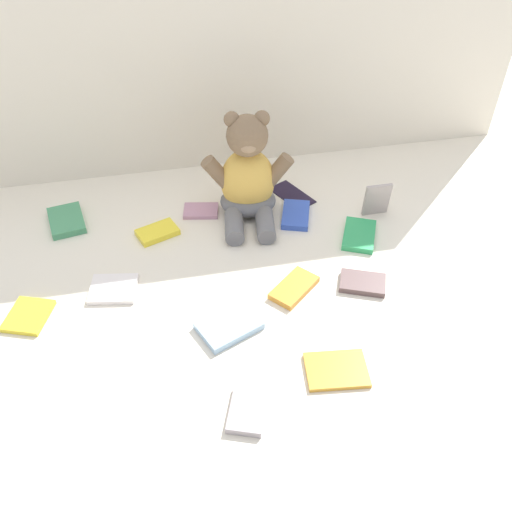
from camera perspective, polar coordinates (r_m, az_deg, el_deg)
The scene contains 17 objects.
ground_plane at distance 1.44m, azimuth -1.46°, elevation -0.46°, with size 3.20×3.20×0.00m, color silver.
backdrop_drape at distance 1.65m, azimuth -4.94°, elevation 21.18°, with size 1.89×0.03×0.79m, color silver.
teddy_bear at distance 1.54m, azimuth -0.84°, elevation 7.89°, with size 0.25×0.24×0.30m.
book_case_0 at distance 1.39m, azimuth 10.80°, elevation -2.71°, with size 0.07×0.11×0.02m, color brown.
book_case_1 at distance 1.54m, azimuth -10.01°, elevation 2.41°, with size 0.07×0.11×0.02m, color yellow.
book_case_2 at distance 1.60m, azimuth -5.63°, elevation 4.61°, with size 0.07×0.10×0.01m, color #B17E98.
book_case_3 at distance 1.14m, azimuth -0.87°, elevation -15.42°, with size 0.07×0.11×0.02m, color #A0969C.
book_case_4 at distance 1.60m, azimuth 12.21°, elevation 5.64°, with size 0.07×0.01×0.10m, color #A49895.
book_case_5 at distance 1.40m, azimuth -14.33°, elevation -3.27°, with size 0.10×0.11×0.01m, color white.
book_case_6 at distance 1.58m, azimuth 4.06°, elevation 4.20°, with size 0.07×0.12×0.02m, color blue.
book_case_7 at distance 1.40m, azimuth -22.18°, elevation -5.66°, with size 0.09×0.11×0.01m, color gold.
book_case_8 at distance 1.66m, azimuth 3.69°, elevation 6.27°, with size 0.07×0.14×0.01m, color black.
book_case_9 at distance 1.36m, azimuth 3.89°, elevation -3.25°, with size 0.07×0.13×0.02m, color orange.
book_case_10 at distance 1.64m, azimuth -18.75°, elevation 3.45°, with size 0.09×0.13×0.02m, color #418C5F.
book_case_11 at distance 1.28m, azimuth -2.78°, elevation -7.12°, with size 0.09×0.13×0.02m, color #8EAFCD.
book_case_12 at distance 1.53m, azimuth 10.47°, elevation 2.11°, with size 0.08×0.13×0.02m, color #2C9C58.
book_case_13 at distance 1.21m, azimuth 8.20°, elevation -11.42°, with size 0.10×0.13×0.01m, color gold.
Camera 1 is at (-0.18, -1.05, 0.97)m, focal length 39.25 mm.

